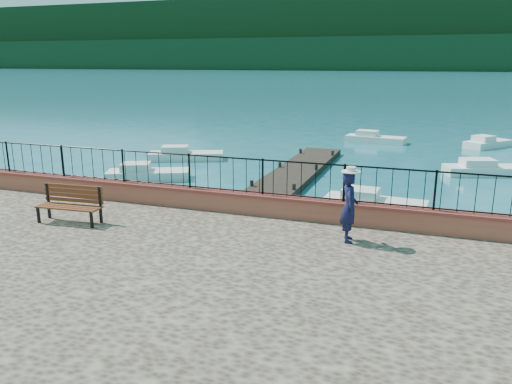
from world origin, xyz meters
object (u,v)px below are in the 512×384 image
Objects in this scene: boat_1 at (375,200)px; park_bench at (70,212)px; boat_4 at (376,137)px; boat_3 at (186,153)px; boat_0 at (148,171)px; boat_5 at (488,141)px; boat_2 at (491,167)px; person at (349,207)px.

park_bench is at bearing -128.55° from boat_1.
park_bench is 0.46× the size of boat_4.
boat_4 is (9.17, 9.64, 0.00)m from boat_3.
boat_0 is 1.14× the size of boat_5.
boat_5 is at bearing 67.76° from boat_2.
boat_4 is (8.66, 14.44, 0.00)m from boat_0.
boat_2 is 10.31m from boat_4.
boat_1 is at bearing -138.11° from boat_2.
boat_0 is at bearing -105.61° from boat_3.
boat_1 and boat_3 have the same top height.
boat_0 is 4.83m from boat_3.
person is at bearing -71.77° from boat_3.
boat_4 is at bearing 24.71° from boat_3.
boat_0 and boat_2 have the same top height.
person is 13.50m from boat_0.
boat_2 and boat_3 have the same top height.
person is at bearing -125.16° from boat_2.
boat_2 is (4.47, 14.62, -1.63)m from person.
boat_0 is at bearing -175.38° from boat_2.
boat_5 is at bearing 10.35° from boat_3.
boat_3 is (-10.93, 6.40, 0.00)m from boat_1.
boat_5 is (0.61, 8.60, 0.00)m from boat_2.
park_bench reaches higher than boat_4.
boat_3 is at bearing 167.31° from boat_2.
boat_3 and boat_5 have the same top height.
boat_3 is at bearing 162.27° from boat_5.
park_bench is 0.42× the size of boat_2.
boat_1 is 0.90× the size of boat_3.
boat_4 is at bearing 73.22° from park_bench.
boat_4 is at bearing -9.23° from person.
boat_0 is 0.91× the size of boat_3.
boat_5 is at bearing 59.00° from park_bench.
park_bench is 19.46m from boat_2.
boat_3 is (-3.95, 14.16, -1.09)m from park_bench.
person is 0.43× the size of boat_4.
boat_3 is 13.31m from boat_4.
person reaches higher than boat_4.
park_bench reaches higher than boat_1.
boat_0 is 21.55m from boat_5.
boat_1 is (-0.07, 6.74, -1.63)m from person.
person is (7.06, 1.02, 0.54)m from park_bench.
boat_2 and boat_5 have the same top height.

